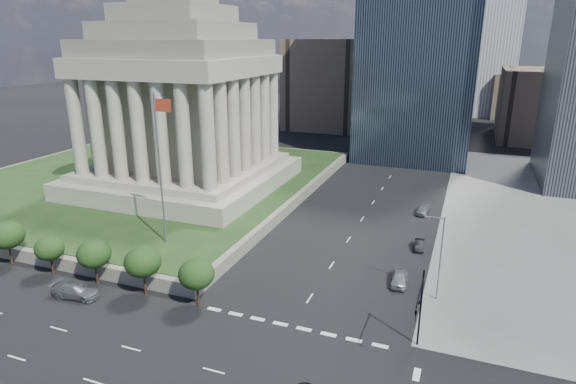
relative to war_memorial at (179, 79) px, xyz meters
The scene contains 15 objects.
ground 65.71m from the war_memorial, 56.82° to the left, with size 500.00×500.00×0.00m, color black.
plaza_terrace 23.35m from the war_memorial, 169.70° to the left, with size 66.00×70.00×1.80m, color slate.
plaza_lawn 22.52m from the war_memorial, 169.70° to the left, with size 64.00×68.00×0.10m, color #1A3817.
war_memorial is the anchor object (origin of this frame).
flagpole 28.16m from the war_memorial, 63.11° to the right, with size 2.52×0.24×20.00m.
tree_row 38.69m from the war_memorial, 92.53° to the right, with size 53.00×4.00×6.00m, color #173210, non-canonical shape.
midrise_glass 59.82m from the war_memorial, 52.55° to the left, with size 26.00×26.00×60.00m, color black.
building_filler_ne 105.88m from the war_memorial, 51.17° to the left, with size 20.00×30.00×20.00m, color brown.
building_filler_nw 82.43m from the war_memorial, 87.21° to the left, with size 24.00×30.00×28.00m, color brown.
traffic_signal_ne 60.00m from the war_memorial, 36.42° to the right, with size 0.30×5.74×8.00m.
street_lamp_north 54.92m from the war_memorial, 25.92° to the right, with size 2.13×0.22×10.00m.
suv_grey 43.56m from the war_memorial, 76.58° to the right, with size 2.28×5.60×1.63m, color #5A5D62.
parked_sedan_near 52.06m from the war_memorial, 25.93° to the right, with size 4.66×1.87×1.59m, color gray.
parked_sedan_mid 49.70m from the war_memorial, 12.40° to the right, with size 3.71×1.29×1.22m, color black.
parked_sedan_far 47.98m from the war_memorial, ahead, with size 1.79×4.45×1.52m, color slate.
Camera 1 is at (15.12, -26.19, 28.34)m, focal length 30.00 mm.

